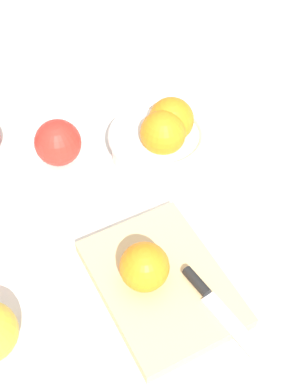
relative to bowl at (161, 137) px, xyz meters
The scene contains 6 objects.
ground_plane 0.20m from the bowl, 46.63° to the right, with size 2.40×2.40×0.00m, color silver.
bowl is the anchor object (origin of this frame).
cutting_board 0.26m from the bowl, 16.30° to the right, with size 0.22×0.16×0.02m, color #DBB77F.
orange_on_board 0.26m from the bowl, 21.46° to the right, with size 0.07×0.07×0.07m, color orange.
knife 0.30m from the bowl, ahead, with size 0.15×0.07×0.01m.
apple_mid_left 0.17m from the bowl, 101.68° to the right, with size 0.08×0.08×0.08m, color red.
Camera 1 is at (0.46, -0.05, 0.64)m, focal length 49.78 mm.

